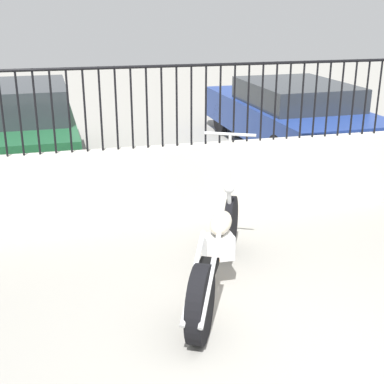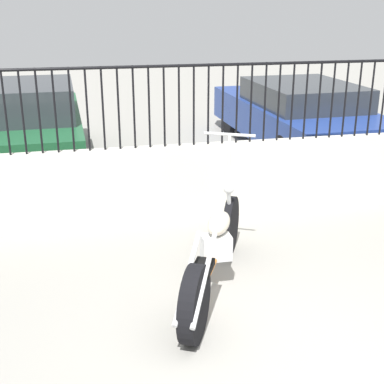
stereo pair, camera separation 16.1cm
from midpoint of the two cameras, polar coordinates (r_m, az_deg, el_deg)
The scene contains 6 objects.
ground_plane at distance 4.36m, azimuth 11.80°, elevation -18.10°, with size 40.00×40.00×0.00m, color gray.
low_wall at distance 6.79m, azimuth 0.74°, elevation 1.18°, with size 10.63×0.18×0.97m.
fence_railing at distance 6.52m, azimuth 0.78°, elevation 10.49°, with size 10.63×0.04×0.98m.
motorcycle_orange at distance 5.00m, azimuth 1.58°, elevation -7.06°, with size 1.15×2.16×1.41m.
car_green at distance 9.33m, azimuth -18.65°, elevation 6.68°, with size 1.92×4.16×1.40m.
car_blue at distance 10.18m, azimuth 9.98°, elevation 8.17°, with size 1.99×4.63×1.26m.
Camera 1 is at (-1.71, -3.04, 2.65)m, focal length 50.00 mm.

